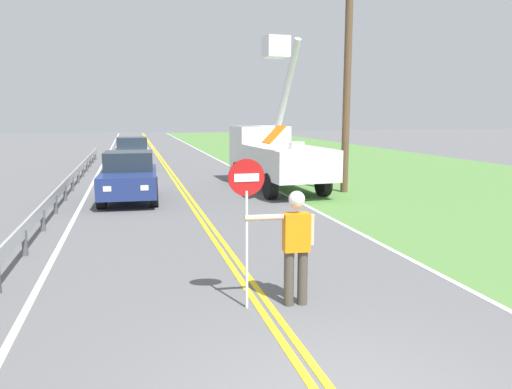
# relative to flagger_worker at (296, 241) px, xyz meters

# --- Properties ---
(grass_verge_right) EXTENTS (16.00, 110.00, 0.01)m
(grass_verge_right) POSITION_rel_flagger_worker_xyz_m (11.11, 17.05, -1.04)
(grass_verge_right) COLOR #517F3D
(grass_verge_right) RESTS_ON ground
(centerline_yellow_left) EXTENTS (0.11, 110.00, 0.01)m
(centerline_yellow_left) POSITION_rel_flagger_worker_xyz_m (-0.58, 17.05, -1.04)
(centerline_yellow_left) COLOR yellow
(centerline_yellow_left) RESTS_ON ground
(centerline_yellow_right) EXTENTS (0.11, 110.00, 0.01)m
(centerline_yellow_right) POSITION_rel_flagger_worker_xyz_m (-0.40, 17.05, -1.04)
(centerline_yellow_right) COLOR yellow
(centerline_yellow_right) RESTS_ON ground
(edge_line_right) EXTENTS (0.12, 110.00, 0.01)m
(edge_line_right) POSITION_rel_flagger_worker_xyz_m (3.11, 17.05, -1.04)
(edge_line_right) COLOR silver
(edge_line_right) RESTS_ON ground
(edge_line_left) EXTENTS (0.12, 110.00, 0.01)m
(edge_line_left) POSITION_rel_flagger_worker_xyz_m (-4.09, 17.05, -1.04)
(edge_line_left) COLOR silver
(edge_line_left) RESTS_ON ground
(flagger_worker) EXTENTS (1.09, 0.27, 1.83)m
(flagger_worker) POSITION_rel_flagger_worker_xyz_m (0.00, 0.00, 0.00)
(flagger_worker) COLOR #474238
(flagger_worker) RESTS_ON ground
(stop_sign_paddle) EXTENTS (0.56, 0.04, 2.33)m
(stop_sign_paddle) POSITION_rel_flagger_worker_xyz_m (-0.77, 0.06, 0.66)
(stop_sign_paddle) COLOR silver
(stop_sign_paddle) RESTS_ON ground
(utility_bucket_truck) EXTENTS (2.67, 6.91, 5.96)m
(utility_bucket_truck) POSITION_rel_flagger_worker_xyz_m (3.21, 12.05, 0.38)
(utility_bucket_truck) COLOR silver
(utility_bucket_truck) RESTS_ON ground
(oncoming_sedan_nearest) EXTENTS (2.07, 4.18, 1.70)m
(oncoming_sedan_nearest) POSITION_rel_flagger_worker_xyz_m (-2.51, 10.34, -0.21)
(oncoming_sedan_nearest) COLOR navy
(oncoming_sedan_nearest) RESTS_ON ground
(oncoming_sedan_second) EXTENTS (1.95, 4.13, 1.70)m
(oncoming_sedan_second) POSITION_rel_flagger_worker_xyz_m (-2.35, 21.11, -0.21)
(oncoming_sedan_second) COLOR silver
(oncoming_sedan_second) RESTS_ON ground
(utility_pole_near) EXTENTS (1.80, 0.28, 7.86)m
(utility_pole_near) POSITION_rel_flagger_worker_xyz_m (5.52, 10.28, 3.07)
(utility_pole_near) COLOR brown
(utility_pole_near) RESTS_ON ground
(guardrail_left_shoulder) EXTENTS (0.10, 32.00, 0.71)m
(guardrail_left_shoulder) POSITION_rel_flagger_worker_xyz_m (-4.69, 12.00, -0.53)
(guardrail_left_shoulder) COLOR #9EA0A3
(guardrail_left_shoulder) RESTS_ON ground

